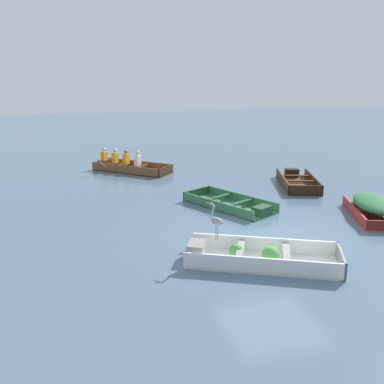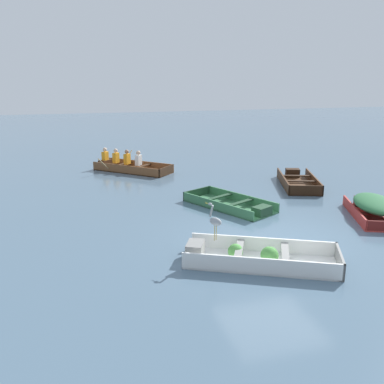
# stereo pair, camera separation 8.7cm
# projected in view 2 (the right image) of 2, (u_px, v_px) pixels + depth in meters

# --- Properties ---
(ground_plane) EXTENTS (80.00, 80.00, 0.00)m
(ground_plane) POSITION_uv_depth(u_px,v_px,m) (274.00, 239.00, 10.80)
(ground_plane) COLOR slate
(dinghy_white_foreground) EXTENTS (3.52, 2.56, 0.43)m
(dinghy_white_foreground) POSITION_uv_depth(u_px,v_px,m) (255.00, 257.00, 9.38)
(dinghy_white_foreground) COLOR white
(dinghy_white_foreground) RESTS_ON ground
(skiff_green_near_moored) EXTENTS (2.46, 3.18, 0.30)m
(skiff_green_near_moored) POSITION_uv_depth(u_px,v_px,m) (232.00, 205.00, 13.34)
(skiff_green_near_moored) COLOR #387047
(skiff_green_near_moored) RESTS_ON ground
(skiff_red_mid_moored) EXTENTS (2.02, 2.78, 0.60)m
(skiff_red_mid_moored) POSITION_uv_depth(u_px,v_px,m) (374.00, 206.00, 12.38)
(skiff_red_mid_moored) COLOR #AD2D28
(skiff_red_mid_moored) RESTS_ON ground
(skiff_dark_varnish_far_moored) EXTENTS (2.08, 3.17, 0.37)m
(skiff_dark_varnish_far_moored) POSITION_uv_depth(u_px,v_px,m) (298.00, 181.00, 16.16)
(skiff_dark_varnish_far_moored) COLOR #4C2D19
(skiff_dark_varnish_far_moored) RESTS_ON ground
(rowboat_wooden_brown_with_crew) EXTENTS (3.28, 3.18, 0.92)m
(rowboat_wooden_brown_with_crew) POSITION_uv_depth(u_px,v_px,m) (128.00, 166.00, 18.51)
(rowboat_wooden_brown_with_crew) COLOR brown
(rowboat_wooden_brown_with_crew) RESTS_ON ground
(heron_on_dinghy) EXTENTS (0.31, 0.42, 0.84)m
(heron_on_dinghy) POSITION_uv_depth(u_px,v_px,m) (215.00, 220.00, 9.44)
(heron_on_dinghy) COLOR olive
(heron_on_dinghy) RESTS_ON dinghy_white_foreground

